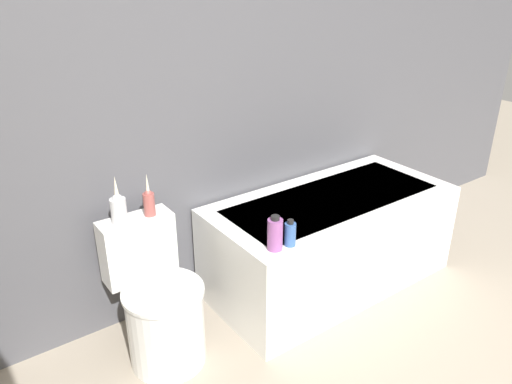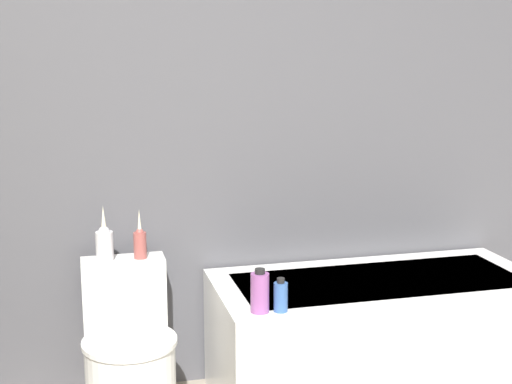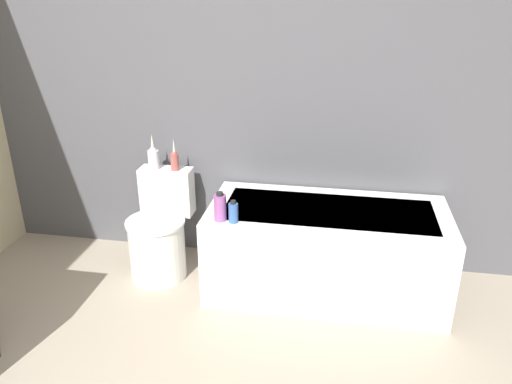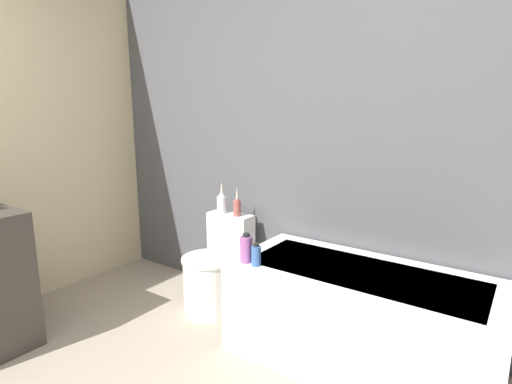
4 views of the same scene
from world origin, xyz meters
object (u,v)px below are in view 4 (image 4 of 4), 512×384
at_px(shampoo_bottle_short, 256,255).
at_px(vase_silver, 237,206).
at_px(bathtub, 359,317).
at_px(toilet, 214,273).
at_px(shampoo_bottle_tall, 246,249).
at_px(vase_gold, 222,202).

bearing_deg(shampoo_bottle_short, vase_silver, 137.06).
relative_size(bathtub, toilet, 2.15).
height_order(toilet, shampoo_bottle_tall, shampoo_bottle_tall).
xyz_separation_m(toilet, vase_silver, (0.08, 0.19, 0.48)).
distance_m(toilet, shampoo_bottle_short, 0.74).
height_order(vase_gold, vase_silver, vase_gold).
height_order(vase_silver, shampoo_bottle_tall, vase_silver).
xyz_separation_m(vase_silver, shampoo_bottle_tall, (0.42, -0.46, -0.11)).
xyz_separation_m(bathtub, vase_gold, (-1.20, 0.21, 0.48)).
bearing_deg(toilet, bathtub, -0.92).
bearing_deg(vase_silver, vase_gold, 177.82).
bearing_deg(shampoo_bottle_short, shampoo_bottle_tall, 170.62).
xyz_separation_m(vase_gold, vase_silver, (0.15, -0.01, -0.01)).
relative_size(shampoo_bottle_tall, shampoo_bottle_short, 1.29).
distance_m(bathtub, toilet, 1.12).
height_order(bathtub, vase_gold, vase_gold).
bearing_deg(bathtub, shampoo_bottle_tall, -157.82).
relative_size(vase_gold, vase_silver, 1.10).
distance_m(vase_gold, vase_silver, 0.15).
bearing_deg(vase_gold, vase_silver, -2.18).
bearing_deg(shampoo_bottle_tall, vase_silver, 132.85).
height_order(toilet, vase_gold, vase_gold).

